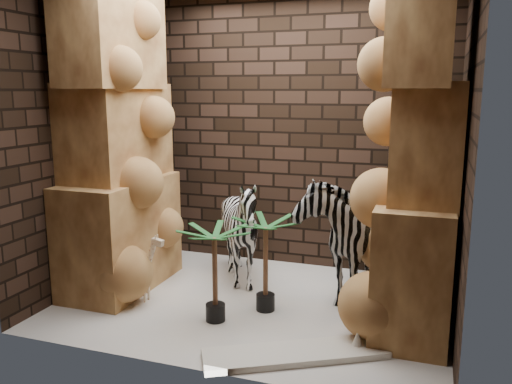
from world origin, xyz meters
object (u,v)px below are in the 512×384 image
at_px(giraffe_toy, 138,265).
at_px(palm_front, 266,264).
at_px(zebra_left, 241,236).
at_px(zebra_right, 344,221).
at_px(surfboard, 295,354).
at_px(palm_back, 215,274).

xyz_separation_m(giraffe_toy, palm_front, (1.21, 0.16, 0.10)).
xyz_separation_m(zebra_left, palm_front, (0.43, -0.53, -0.08)).
height_order(zebra_right, zebra_left, zebra_right).
height_order(zebra_right, surfboard, zebra_right).
relative_size(zebra_right, palm_front, 1.67).
xyz_separation_m(giraffe_toy, surfboard, (1.69, -0.57, -0.32)).
xyz_separation_m(zebra_right, zebra_left, (-1.02, -0.10, -0.21)).
relative_size(zebra_left, palm_back, 1.34).
xyz_separation_m(zebra_right, palm_back, (-0.93, -0.98, -0.31)).
distance_m(zebra_left, palm_back, 0.89).
distance_m(palm_front, palm_back, 0.49).
bearing_deg(giraffe_toy, zebra_right, 27.37).
distance_m(giraffe_toy, palm_front, 1.23).
height_order(zebra_right, palm_front, zebra_right).
height_order(palm_front, surfboard, palm_front).
relative_size(zebra_left, surfboard, 0.82).
relative_size(giraffe_toy, surfboard, 0.49).
distance_m(palm_front, surfboard, 0.97).
bearing_deg(surfboard, zebra_left, 96.31).
bearing_deg(zebra_left, palm_front, -37.76).
xyz_separation_m(zebra_left, palm_back, (0.09, -0.88, -0.09)).
xyz_separation_m(zebra_right, surfboard, (-0.11, -1.36, -0.70)).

